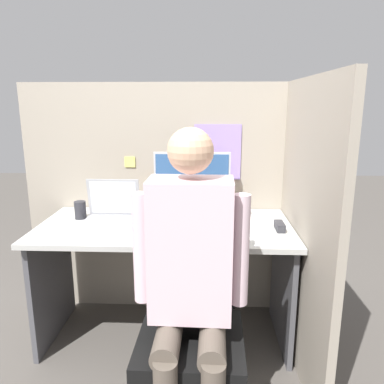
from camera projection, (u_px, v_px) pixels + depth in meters
ground_plane at (160, 374)px, 2.09m from camera, size 12.00×12.00×0.00m
cubicle_panel_back at (171, 200)px, 2.64m from camera, size 2.03×0.05×1.61m
cubicle_panel_right at (300, 223)px, 2.16m from camera, size 0.04×1.38×1.61m
desk at (165, 253)px, 2.31m from camera, size 1.53×0.73×0.76m
paper_box at (192, 210)px, 2.46m from camera, size 0.36×0.24×0.07m
monitor at (192, 177)px, 2.41m from camera, size 0.49×0.17×0.35m
laptop at (112, 214)px, 2.32m from camera, size 0.33×0.25×0.26m
mouse at (151, 229)px, 2.15m from camera, size 0.08×0.05×0.03m
stapler at (280, 226)px, 2.17m from camera, size 0.05×0.12×0.04m
carrot_toy at (190, 231)px, 2.10m from camera, size 0.04×0.14×0.04m
office_chair at (191, 313)px, 1.72m from camera, size 0.52×0.56×1.04m
person at (190, 274)px, 1.51m from camera, size 0.48×0.40×1.39m
coffee_mug at (241, 208)px, 2.44m from camera, size 0.08×0.08×0.10m
pen_cup at (80, 210)px, 2.38m from camera, size 0.07×0.07×0.11m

